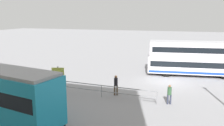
% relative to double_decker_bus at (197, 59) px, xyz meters
% --- Properties ---
extents(ground_plane, '(160.00, 160.00, 0.00)m').
position_rel_double_decker_bus_xyz_m(ground_plane, '(2.75, 3.77, -2.02)').
color(ground_plane, gray).
extents(double_decker_bus, '(11.16, 3.85, 3.96)m').
position_rel_double_decker_bus_xyz_m(double_decker_bus, '(0.00, 0.00, 0.00)').
color(double_decker_bus, silver).
rests_on(double_decker_bus, ground).
extents(pedestrian_near_railing, '(0.43, 0.43, 1.80)m').
position_rel_double_decker_bus_xyz_m(pedestrian_near_railing, '(6.78, 9.40, -0.98)').
color(pedestrian_near_railing, '#4C3F2D').
rests_on(pedestrian_near_railing, ground).
extents(pedestrian_crossing, '(0.40, 0.40, 1.60)m').
position_rel_double_decker_bus_xyz_m(pedestrian_crossing, '(2.15, 10.19, -1.11)').
color(pedestrian_crossing, '#33384C').
rests_on(pedestrian_crossing, ground).
extents(pedestrian_railing, '(9.57, 0.66, 1.08)m').
position_rel_double_decker_bus_xyz_m(pedestrian_railing, '(7.80, 10.30, -1.27)').
color(pedestrian_railing, gray).
rests_on(pedestrian_railing, ground).
extents(info_sign, '(1.08, 0.34, 2.46)m').
position_rel_double_decker_bus_xyz_m(info_sign, '(11.83, 10.46, -0.31)').
color(info_sign, slate).
rests_on(info_sign, ground).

